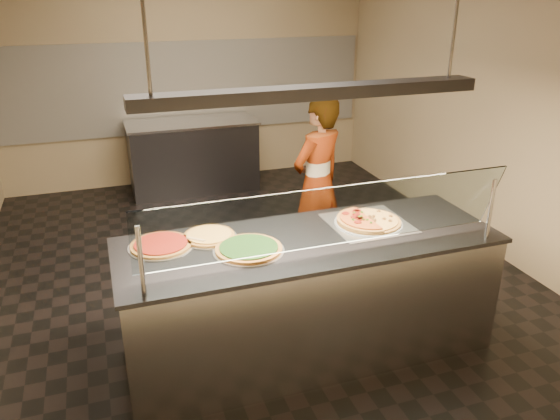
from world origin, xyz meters
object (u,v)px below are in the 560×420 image
object	(u,v)px
serving_counter	(308,296)
sneeze_guard	(331,218)
pizza_spatula	(205,238)
pizza_cheese	(209,235)
half_pizza_pepperoni	(354,221)
prep_table	(193,156)
perforated_tray	(368,223)
heat_lamp_housing	(313,92)
worker	(317,183)
half_pizza_sausage	(382,218)
pizza_tomato	(161,244)
pizza_spinach	(249,248)

from	to	relation	value
serving_counter	sneeze_guard	size ratio (longest dim) A/B	1.10
pizza_spatula	pizza_cheese	bearing A→B (deg)	57.69
serving_counter	half_pizza_pepperoni	xyz separation A→B (m)	(0.40, 0.10, 0.50)
pizza_spatula	prep_table	size ratio (longest dim) A/B	0.17
perforated_tray	half_pizza_pepperoni	world-z (taller)	half_pizza_pepperoni
pizza_cheese	heat_lamp_housing	bearing A→B (deg)	-20.58
serving_counter	worker	size ratio (longest dim) A/B	1.61
half_pizza_sausage	pizza_spatula	xyz separation A→B (m)	(-1.33, 0.08, 0.00)
prep_table	worker	bearing A→B (deg)	-73.30
serving_counter	half_pizza_pepperoni	world-z (taller)	half_pizza_pepperoni
sneeze_guard	worker	xyz separation A→B (m)	(0.61, 1.65, -0.39)
pizza_cheese	pizza_tomato	world-z (taller)	same
half_pizza_pepperoni	heat_lamp_housing	world-z (taller)	heat_lamp_housing
pizza_spinach	serving_counter	bearing A→B (deg)	5.16
half_pizza_sausage	heat_lamp_housing	xyz separation A→B (m)	(-0.63, -0.10, 0.99)
sneeze_guard	worker	bearing A→B (deg)	69.81
perforated_tray	pizza_tomato	bearing A→B (deg)	175.77
serving_counter	half_pizza_pepperoni	bearing A→B (deg)	14.66
half_pizza_pepperoni	heat_lamp_housing	xyz separation A→B (m)	(-0.40, -0.10, 0.99)
perforated_tray	pizza_cheese	xyz separation A→B (m)	(-1.17, 0.15, 0.01)
half_pizza_pepperoni	prep_table	xyz separation A→B (m)	(-0.54, 3.69, -0.50)
heat_lamp_housing	worker	bearing A→B (deg)	65.08
pizza_tomato	pizza_spatula	world-z (taller)	pizza_spatula
perforated_tray	pizza_spatula	size ratio (longest dim) A/B	2.01
half_pizza_pepperoni	prep_table	world-z (taller)	half_pizza_pepperoni
half_pizza_pepperoni	pizza_spatula	size ratio (longest dim) A/B	1.65
serving_counter	prep_table	distance (m)	3.80
pizza_spinach	pizza_cheese	xyz separation A→B (m)	(-0.21, 0.29, -0.00)
serving_counter	sneeze_guard	distance (m)	0.83
worker	heat_lamp_housing	xyz separation A→B (m)	(-0.61, -1.30, 1.12)
pizza_tomato	serving_counter	bearing A→B (deg)	-12.06
serving_counter	pizza_tomato	size ratio (longest dim) A/B	6.08
pizza_tomato	pizza_cheese	bearing A→B (deg)	5.82
sneeze_guard	half_pizza_sausage	distance (m)	0.81
half_pizza_sausage	heat_lamp_housing	distance (m)	1.18
half_pizza_sausage	pizza_cheese	world-z (taller)	half_pizza_sausage
heat_lamp_housing	pizza_cheese	bearing A→B (deg)	159.42
prep_table	pizza_spatula	bearing A→B (deg)	-98.86
half_pizza_sausage	heat_lamp_housing	size ratio (longest dim) A/B	0.21
serving_counter	worker	world-z (taller)	worker
pizza_cheese	prep_table	xyz separation A→B (m)	(0.52, 3.54, -0.48)
pizza_cheese	heat_lamp_housing	distance (m)	1.23
prep_table	heat_lamp_housing	bearing A→B (deg)	-87.85
perforated_tray	pizza_spinach	xyz separation A→B (m)	(-0.97, -0.14, 0.01)
sneeze_guard	heat_lamp_housing	distance (m)	0.80
perforated_tray	sneeze_guard	bearing A→B (deg)	-138.96
perforated_tray	heat_lamp_housing	xyz separation A→B (m)	(-0.51, -0.10, 1.01)
pizza_cheese	half_pizza_pepperoni	bearing A→B (deg)	-7.77
pizza_spatula	serving_counter	bearing A→B (deg)	-14.32
pizza_tomato	worker	bearing A→B (deg)	34.10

